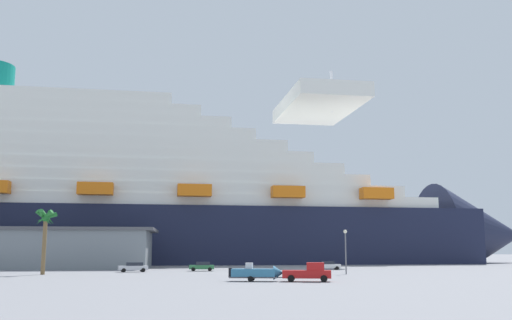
# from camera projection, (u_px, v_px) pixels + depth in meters

# --- Properties ---
(ground_plane) EXTENTS (600.00, 600.00, 0.00)m
(ground_plane) POSITION_uv_depth(u_px,v_px,m) (222.00, 268.00, 117.91)
(ground_plane) COLOR gray
(cruise_ship) EXTENTS (232.97, 39.69, 61.02)m
(cruise_ship) POSITION_uv_depth(u_px,v_px,m) (94.00, 199.00, 147.62)
(cruise_ship) COLOR #191E38
(cruise_ship) RESTS_ON ground_plane
(pickup_truck) EXTENTS (5.92, 3.31, 2.20)m
(pickup_truck) POSITION_uv_depth(u_px,v_px,m) (309.00, 273.00, 66.54)
(pickup_truck) COLOR red
(pickup_truck) RESTS_ON ground_plane
(small_boat_on_trailer) EXTENTS (7.04, 3.17, 2.15)m
(small_boat_on_trailer) POSITION_uv_depth(u_px,v_px,m) (259.00, 273.00, 67.09)
(small_boat_on_trailer) COLOR #595960
(small_boat_on_trailer) RESTS_ON ground_plane
(palm_tree) EXTENTS (3.35, 2.96, 9.70)m
(palm_tree) POSITION_uv_depth(u_px,v_px,m) (45.00, 224.00, 86.13)
(palm_tree) COLOR brown
(palm_tree) RESTS_ON ground_plane
(street_lamp) EXTENTS (0.56, 0.56, 6.68)m
(street_lamp) POSITION_uv_depth(u_px,v_px,m) (346.00, 244.00, 86.97)
(street_lamp) COLOR slate
(street_lamp) RESTS_ON ground_plane
(parked_car_green_wagon) EXTENTS (4.42, 2.40, 1.58)m
(parked_car_green_wagon) POSITION_uv_depth(u_px,v_px,m) (202.00, 266.00, 99.23)
(parked_car_green_wagon) COLOR #2D723F
(parked_car_green_wagon) RESTS_ON ground_plane
(parked_car_silver_sedan) EXTENTS (5.01, 2.67, 1.58)m
(parked_car_silver_sedan) POSITION_uv_depth(u_px,v_px,m) (133.00, 267.00, 95.05)
(parked_car_silver_sedan) COLOR silver
(parked_car_silver_sedan) RESTS_ON ground_plane
(parked_car_white_van) EXTENTS (4.55, 2.43, 1.58)m
(parked_car_white_van) POSITION_uv_depth(u_px,v_px,m) (328.00, 265.00, 105.63)
(parked_car_white_van) COLOR white
(parked_car_white_van) RESTS_ON ground_plane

